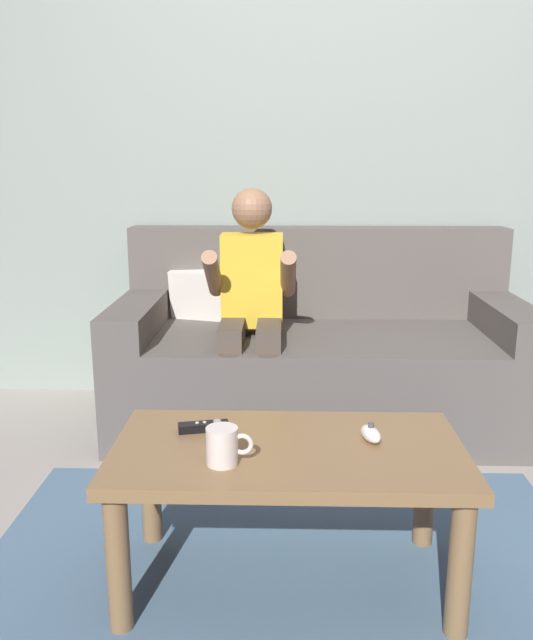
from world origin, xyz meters
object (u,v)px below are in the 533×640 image
(person_seated_on_couch, at_px, (251,301))
(coffee_table, at_px, (288,470))
(couch, at_px, (317,357))
(nunchuk_white, at_px, (371,434))
(coffee_mug, at_px, (223,446))
(game_remote_black_near_edge, at_px, (204,427))

(person_seated_on_couch, distance_m, coffee_table, 1.04)
(couch, bearing_deg, coffee_table, -96.72)
(coffee_table, bearing_deg, person_seated_on_couch, 98.32)
(coffee_table, bearing_deg, nunchuk_white, 9.46)
(person_seated_on_couch, bearing_deg, coffee_mug, -90.82)
(couch, xyz_separation_m, person_seated_on_couch, (-0.29, -0.19, 0.29))
(couch, relative_size, coffee_table, 1.89)
(nunchuk_white, distance_m, coffee_mug, 0.41)
(person_seated_on_couch, relative_size, coffee_mug, 8.82)
(nunchuk_white, height_order, coffee_mug, coffee_mug)
(couch, height_order, coffee_mug, couch)
(coffee_table, distance_m, game_remote_black_near_edge, 0.27)
(game_remote_black_near_edge, bearing_deg, nunchuk_white, -7.06)
(person_seated_on_couch, height_order, nunchuk_white, person_seated_on_couch)
(nunchuk_white, bearing_deg, coffee_mug, -159.24)
(person_seated_on_couch, bearing_deg, nunchuk_white, -69.04)
(couch, xyz_separation_m, coffee_table, (-0.14, -1.18, 0.04))
(couch, height_order, person_seated_on_couch, person_seated_on_couch)
(couch, xyz_separation_m, game_remote_black_near_edge, (-0.37, -1.09, 0.12))
(nunchuk_white, xyz_separation_m, coffee_mug, (-0.38, -0.15, 0.03))
(person_seated_on_couch, distance_m, coffee_mug, 1.11)
(coffee_mug, bearing_deg, game_remote_black_near_edge, 110.06)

